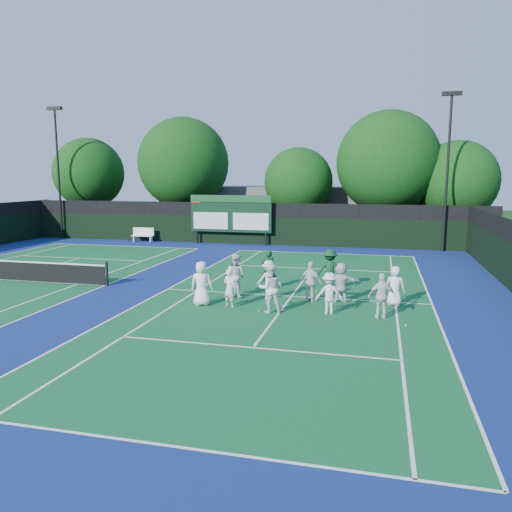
% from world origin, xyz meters
% --- Properties ---
extents(ground, '(120.00, 120.00, 0.00)m').
position_xyz_m(ground, '(0.00, 0.00, 0.00)').
color(ground, '#16330E').
rests_on(ground, ground).
extents(court_apron, '(34.00, 32.00, 0.01)m').
position_xyz_m(court_apron, '(-6.00, 1.00, 0.00)').
color(court_apron, navy).
rests_on(court_apron, ground).
extents(near_court, '(11.05, 23.85, 0.01)m').
position_xyz_m(near_court, '(0.00, 1.00, 0.01)').
color(near_court, '#11562A').
rests_on(near_court, ground).
extents(left_court, '(11.05, 23.85, 0.01)m').
position_xyz_m(left_court, '(-14.00, 1.00, 0.01)').
color(left_court, '#11562A').
rests_on(left_court, ground).
extents(back_fence, '(34.00, 0.08, 3.00)m').
position_xyz_m(back_fence, '(-6.00, 16.00, 1.36)').
color(back_fence, black).
rests_on(back_fence, ground).
extents(scoreboard, '(6.00, 0.21, 3.55)m').
position_xyz_m(scoreboard, '(-7.01, 15.59, 2.19)').
color(scoreboard, black).
rests_on(scoreboard, ground).
extents(clubhouse, '(18.00, 6.00, 4.00)m').
position_xyz_m(clubhouse, '(-2.00, 24.00, 2.00)').
color(clubhouse, '#5A5A5F').
rests_on(clubhouse, ground).
extents(light_pole_left, '(1.20, 0.30, 10.12)m').
position_xyz_m(light_pole_left, '(-21.00, 15.70, 6.30)').
color(light_pole_left, black).
rests_on(light_pole_left, ground).
extents(light_pole_right, '(1.20, 0.30, 10.12)m').
position_xyz_m(light_pole_right, '(7.50, 15.70, 6.30)').
color(light_pole_right, black).
rests_on(light_pole_right, ground).
extents(tennis_net, '(11.30, 0.10, 1.10)m').
position_xyz_m(tennis_net, '(-14.00, 1.00, 0.49)').
color(tennis_net, black).
rests_on(tennis_net, ground).
extents(bench, '(1.68, 0.47, 1.06)m').
position_xyz_m(bench, '(-13.82, 15.38, 0.57)').
color(bench, white).
rests_on(bench, ground).
extents(tree_a, '(5.92, 5.92, 8.09)m').
position_xyz_m(tree_a, '(-20.61, 19.58, 4.97)').
color(tree_a, black).
rests_on(tree_a, ground).
extents(tree_b, '(7.28, 7.28, 9.55)m').
position_xyz_m(tree_b, '(-11.97, 19.58, 5.72)').
color(tree_b, black).
rests_on(tree_b, ground).
extents(tree_c, '(5.23, 5.23, 7.07)m').
position_xyz_m(tree_c, '(-2.59, 19.58, 4.31)').
color(tree_c, black).
rests_on(tree_c, ground).
extents(tree_d, '(7.49, 7.49, 9.63)m').
position_xyz_m(tree_d, '(3.99, 19.58, 5.68)').
color(tree_d, black).
rests_on(tree_d, ground).
extents(tree_e, '(5.72, 5.72, 7.42)m').
position_xyz_m(tree_e, '(8.78, 19.58, 4.40)').
color(tree_e, black).
rests_on(tree_e, ground).
extents(tennis_ball_0, '(0.07, 0.07, 0.07)m').
position_xyz_m(tennis_ball_0, '(-0.76, -1.53, 0.03)').
color(tennis_ball_0, '#BFD419').
rests_on(tennis_ball_0, ground).
extents(tennis_ball_1, '(0.07, 0.07, 0.07)m').
position_xyz_m(tennis_ball_1, '(1.17, 4.06, 0.03)').
color(tennis_ball_1, '#BFD419').
rests_on(tennis_ball_1, ground).
extents(tennis_ball_2, '(0.07, 0.07, 0.07)m').
position_xyz_m(tennis_ball_2, '(4.37, -2.13, 0.03)').
color(tennis_ball_2, '#BFD419').
rests_on(tennis_ball_2, ground).
extents(tennis_ball_4, '(0.07, 0.07, 0.07)m').
position_xyz_m(tennis_ball_4, '(0.38, 3.72, 0.03)').
color(tennis_ball_4, '#BFD419').
rests_on(tennis_ball_4, ground).
extents(tennis_ball_5, '(0.07, 0.07, 0.07)m').
position_xyz_m(tennis_ball_5, '(0.90, 2.09, 0.03)').
color(tennis_ball_5, '#BFD419').
rests_on(tennis_ball_5, ground).
extents(player_front_0, '(0.89, 0.62, 1.71)m').
position_xyz_m(player_front_0, '(-3.10, -1.19, 0.85)').
color(player_front_0, white).
rests_on(player_front_0, ground).
extents(player_front_1, '(0.63, 0.52, 1.47)m').
position_xyz_m(player_front_1, '(-1.98, -1.19, 0.74)').
color(player_front_1, white).
rests_on(player_front_1, ground).
extents(player_front_2, '(1.04, 0.92, 1.79)m').
position_xyz_m(player_front_2, '(-0.34, -1.54, 0.90)').
color(player_front_2, white).
rests_on(player_front_2, ground).
extents(player_front_3, '(1.06, 0.72, 1.51)m').
position_xyz_m(player_front_3, '(1.75, -1.25, 0.75)').
color(player_front_3, white).
rests_on(player_front_3, ground).
extents(player_front_4, '(0.99, 0.56, 1.60)m').
position_xyz_m(player_front_4, '(3.57, -1.41, 0.80)').
color(player_front_4, silver).
rests_on(player_front_4, ground).
extents(player_back_0, '(1.05, 0.94, 1.77)m').
position_xyz_m(player_back_0, '(-2.21, 0.42, 0.89)').
color(player_back_0, silver).
rests_on(player_back_0, ground).
extents(player_back_1, '(1.16, 0.92, 1.57)m').
position_xyz_m(player_back_1, '(-0.83, 0.38, 0.79)').
color(player_back_1, silver).
rests_on(player_back_1, ground).
extents(player_back_2, '(1.02, 0.74, 1.61)m').
position_xyz_m(player_back_2, '(0.87, 0.36, 0.80)').
color(player_back_2, silver).
rests_on(player_back_2, ground).
extents(player_back_3, '(1.49, 0.55, 1.58)m').
position_xyz_m(player_back_3, '(2.02, 0.58, 0.79)').
color(player_back_3, silver).
rests_on(player_back_3, ground).
extents(player_back_4, '(0.84, 0.65, 1.53)m').
position_xyz_m(player_back_4, '(4.06, 0.57, 0.76)').
color(player_back_4, white).
rests_on(player_back_4, ground).
extents(coach_left, '(0.66, 0.47, 1.72)m').
position_xyz_m(coach_left, '(-1.24, 2.21, 0.86)').
color(coach_left, '#0F391C').
rests_on(coach_left, ground).
extents(coach_right, '(1.26, 0.85, 1.80)m').
position_xyz_m(coach_right, '(1.40, 2.52, 0.90)').
color(coach_right, '#103C1E').
rests_on(coach_right, ground).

